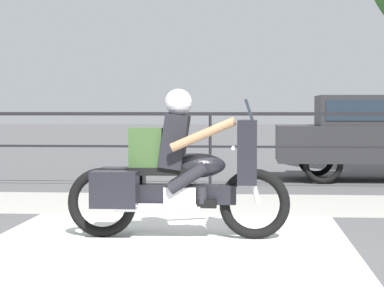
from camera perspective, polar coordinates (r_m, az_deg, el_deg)
ground_plane at (r=7.47m, az=-1.00°, el=-7.87°), size 120.00×120.00×0.00m
sidewalk_band at (r=10.82m, az=0.77°, el=-4.56°), size 44.00×2.40×0.01m
crosswalk_band at (r=7.29m, az=-2.30°, el=-8.11°), size 3.74×6.00×0.01m
fence_railing at (r=12.82m, az=1.39°, el=1.18°), size 36.00×0.05×1.32m
motorcycle at (r=7.90m, az=-1.08°, el=-2.16°), size 2.37×0.76×1.58m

